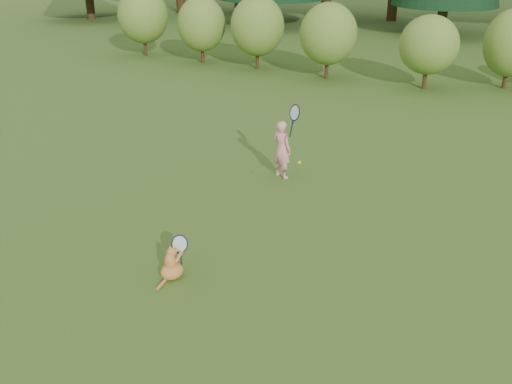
% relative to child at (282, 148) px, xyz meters
% --- Properties ---
extents(ground, '(100.00, 100.00, 0.00)m').
position_rel_child_xyz_m(ground, '(0.16, -3.16, -0.67)').
color(ground, '#2E4F16').
rests_on(ground, ground).
extents(shrub_row, '(28.00, 3.00, 2.80)m').
position_rel_child_xyz_m(shrub_row, '(0.16, 9.84, 0.73)').
color(shrub_row, '#4B7725').
rests_on(shrub_row, ground).
extents(child, '(0.78, 0.56, 1.92)m').
position_rel_child_xyz_m(child, '(0.00, 0.00, 0.00)').
color(child, pink).
rests_on(child, ground).
extents(cat, '(0.52, 0.81, 0.74)m').
position_rel_child_xyz_m(cat, '(-0.21, -4.41, -0.39)').
color(cat, '#C66F26').
rests_on(cat, ground).
extents(tennis_ball, '(0.06, 0.06, 0.06)m').
position_rel_child_xyz_m(tennis_ball, '(0.97, -1.79, 0.48)').
color(tennis_ball, yellow).
rests_on(tennis_ball, ground).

